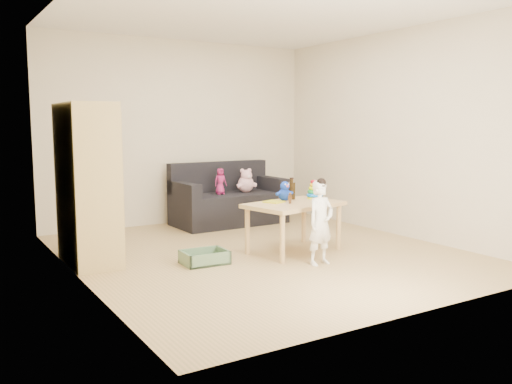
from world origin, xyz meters
TOP-DOWN VIEW (x-y plane):
  - room at (0.00, 0.00)m, footprint 4.50×4.50m
  - wardrobe at (-1.76, 0.56)m, footprint 0.45×0.91m
  - sofa at (0.51, 1.74)m, footprint 1.59×0.83m
  - play_table at (0.31, -0.13)m, footprint 1.17×0.86m
  - storage_bin at (-0.77, -0.08)m, footprint 0.47×0.36m
  - toddler at (0.22, -0.72)m, footprint 0.33×0.24m
  - pink_bear at (0.78, 1.73)m, footprint 0.30×0.27m
  - doll at (0.35, 1.70)m, footprint 0.18×0.12m
  - ring_stacker at (0.70, 0.00)m, footprint 0.19×0.19m
  - brown_bottle at (0.46, 0.12)m, footprint 0.09×0.09m
  - blue_plush at (0.32, 0.07)m, footprint 0.19×0.16m
  - wooden_figure at (0.24, -0.16)m, footprint 0.06×0.06m
  - yellow_book at (0.14, 0.01)m, footprint 0.24×0.24m

SIDE VIEW (x-z plane):
  - storage_bin at x=-0.77m, z-range 0.00..0.14m
  - sofa at x=0.51m, z-range 0.00..0.44m
  - play_table at x=0.31m, z-range 0.00..0.55m
  - toddler at x=0.22m, z-range 0.00..0.84m
  - yellow_book at x=0.14m, z-range 0.55..0.57m
  - pink_bear at x=0.78m, z-range 0.44..0.73m
  - wooden_figure at x=0.24m, z-range 0.55..0.68m
  - doll at x=0.35m, z-range 0.44..0.80m
  - ring_stacker at x=0.70m, z-range 0.53..0.75m
  - brown_bottle at x=0.46m, z-range 0.54..0.79m
  - blue_plush at x=0.32m, z-range 0.55..0.78m
  - wardrobe at x=-1.76m, z-range 0.00..1.63m
  - room at x=0.00m, z-range -0.95..3.55m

